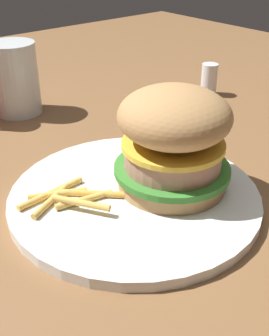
% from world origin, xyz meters
% --- Properties ---
extents(ground_plane, '(1.60, 1.60, 0.00)m').
position_xyz_m(ground_plane, '(0.00, 0.00, 0.00)').
color(ground_plane, brown).
extents(plate, '(0.27, 0.27, 0.01)m').
position_xyz_m(plate, '(-0.02, 0.02, 0.01)').
color(plate, white).
rests_on(plate, ground_plane).
extents(sandwich, '(0.13, 0.13, 0.11)m').
position_xyz_m(sandwich, '(-0.04, -0.02, 0.07)').
color(sandwich, tan).
rests_on(sandwich, plate).
extents(fries_pile, '(0.08, 0.10, 0.01)m').
position_xyz_m(fries_pile, '(0.01, 0.09, 0.02)').
color(fries_pile, '#E5B251').
rests_on(fries_pile, plate).
extents(drink_glass, '(0.07, 0.07, 0.11)m').
position_xyz_m(drink_glass, '(0.29, 0.00, 0.05)').
color(drink_glass, silver).
rests_on(drink_glass, ground_plane).
extents(salt_shaker, '(0.03, 0.03, 0.06)m').
position_xyz_m(salt_shaker, '(0.15, -0.30, 0.03)').
color(salt_shaker, white).
rests_on(salt_shaker, ground_plane).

